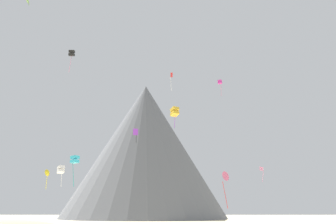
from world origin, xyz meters
TOP-DOWN VIEW (x-y plane):
  - rock_massif at (-6.82, 109.24)m, footprint 79.10×79.10m
  - kite_magenta_high at (15.61, 58.20)m, footprint 1.27×1.26m
  - kite_white_low at (-23.06, 51.07)m, footprint 2.01×2.04m
  - kite_pink_low at (24.75, 56.48)m, footprint 1.10×1.07m
  - kite_gold_mid at (3.05, 36.02)m, footprint 1.91×1.95m
  - kite_yellow_low at (-21.91, 38.46)m, footprint 1.04×1.45m
  - kite_violet_mid at (-5.26, 43.27)m, footprint 1.07×0.42m
  - kite_rainbow_low at (10.79, 24.89)m, footprint 1.57×1.46m
  - kite_black_high at (-21.48, 47.35)m, footprint 1.27×1.37m
  - kite_cyan_low at (-16.03, 35.58)m, footprint 1.73×1.72m
  - kite_red_high at (2.62, 57.75)m, footprint 0.65×0.42m

SIDE VIEW (x-z plane):
  - kite_rainbow_low at x=10.79m, z-range 5.57..11.32m
  - kite_yellow_low at x=-21.91m, z-range 8.46..12.32m
  - kite_white_low at x=-23.06m, z-range 9.91..14.76m
  - kite_cyan_low at x=-16.03m, z-range 9.69..15.54m
  - kite_pink_low at x=24.75m, z-range 11.16..14.85m
  - kite_violet_mid at x=-5.26m, z-range 17.84..21.04m
  - kite_gold_mid at x=3.05m, z-range 20.06..24.30m
  - rock_massif at x=-6.82m, z-range -1.14..51.71m
  - kite_magenta_high at x=15.61m, z-range 34.09..38.52m
  - kite_red_high at x=2.62m, z-range 34.69..39.79m
  - kite_black_high at x=-21.48m, z-range 36.93..42.66m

